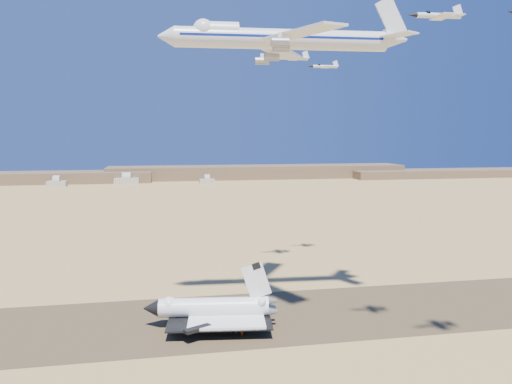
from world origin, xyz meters
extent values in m
plane|color=tan|center=(0.00, 0.00, 0.00)|extent=(1200.00, 1200.00, 0.00)
cube|color=brown|center=(0.00, 0.00, 0.03)|extent=(600.00, 50.00, 0.06)
cube|color=brown|center=(120.00, 540.00, 9.00)|extent=(420.00, 60.00, 18.00)
cube|color=brown|center=(400.00, 510.00, 5.50)|extent=(300.00, 60.00, 11.00)
cube|color=beige|center=(-140.00, 470.00, 3.25)|extent=(22.00, 14.00, 6.50)
cube|color=beige|center=(-60.00, 485.00, 3.75)|extent=(30.00, 15.00, 7.50)
cube|color=beige|center=(40.00, 475.00, 2.75)|extent=(19.00, 12.50, 5.50)
cylinder|color=white|center=(-1.83, -5.45, 6.35)|extent=(34.35, 10.06, 5.93)
cone|color=black|center=(-20.95, -3.07, 6.35)|extent=(5.42, 6.18, 5.63)
sphere|color=white|center=(-15.48, -3.75, 7.20)|extent=(5.50, 5.50, 5.50)
cube|color=white|center=(2.37, -5.97, 3.92)|extent=(26.24, 28.08, 0.95)
cube|color=black|center=(0.27, -5.71, 3.44)|extent=(34.65, 29.13, 0.53)
cube|color=white|center=(11.83, -7.14, 14.61)|extent=(9.83, 1.95, 12.19)
cylinder|color=gray|center=(-15.48, -3.75, 1.69)|extent=(0.38, 0.38, 3.39)
cylinder|color=black|center=(-15.48, -3.75, 0.58)|extent=(1.21, 0.62, 1.16)
cylinder|color=gray|center=(3.82, -11.48, 1.69)|extent=(0.38, 0.38, 3.39)
cylinder|color=black|center=(3.82, -11.48, 0.58)|extent=(1.21, 0.62, 1.16)
cylinder|color=gray|center=(5.13, -0.98, 1.69)|extent=(0.38, 0.38, 3.39)
cylinder|color=black|center=(5.13, -0.98, 0.58)|extent=(1.21, 0.62, 1.16)
cylinder|color=silver|center=(20.67, -3.80, 89.82)|extent=(66.33, 10.13, 6.22)
cone|color=silver|center=(-14.74, -1.69, 89.82)|extent=(5.22, 6.50, 6.22)
sphere|color=silver|center=(-3.58, -2.35, 92.06)|extent=(6.41, 6.41, 6.41)
cube|color=silver|center=(21.68, -19.43, 88.66)|extent=(20.09, 30.15, 0.68)
cube|color=silver|center=(23.53, 11.61, 88.66)|extent=(22.66, 29.44, 0.68)
cube|color=silver|center=(55.21, -12.18, 90.80)|extent=(9.56, 11.95, 0.49)
cube|color=silver|center=(55.97, 0.43, 90.80)|extent=(10.35, 11.87, 0.49)
cube|color=silver|center=(55.59, -5.88, 97.11)|extent=(11.10, 1.34, 13.89)
cylinder|color=gray|center=(18.21, -12.41, 85.74)|extent=(5.00, 2.81, 2.53)
cylinder|color=gray|center=(15.75, -21.03, 85.74)|extent=(5.00, 2.81, 2.53)
cylinder|color=gray|center=(19.25, 5.05, 85.74)|extent=(5.00, 2.81, 2.53)
cylinder|color=gray|center=(17.83, 13.89, 85.74)|extent=(5.00, 2.81, 2.53)
imported|color=#CE5E0C|center=(4.43, -13.00, 0.94)|extent=(0.51, 0.70, 1.76)
imported|color=#CE5E0C|center=(6.11, -14.82, 0.91)|extent=(0.77, 0.95, 1.69)
imported|color=#CE5E0C|center=(5.75, -15.09, 0.94)|extent=(0.98, 1.15, 1.75)
cylinder|color=silver|center=(49.37, -44.40, 88.87)|extent=(11.08, 2.07, 1.29)
cone|color=black|center=(42.78, -43.93, 88.87)|extent=(2.47, 1.36, 1.19)
sphere|color=black|center=(46.63, -44.20, 89.33)|extent=(1.29, 1.29, 1.29)
cube|color=silver|center=(50.29, -44.47, 88.69)|extent=(3.73, 7.55, 0.23)
cube|color=silver|center=(53.95, -44.73, 88.87)|extent=(2.34, 4.72, 0.18)
cube|color=silver|center=(54.13, -44.74, 90.16)|extent=(2.79, 0.43, 3.11)
cylinder|color=silver|center=(37.15, 45.40, 91.91)|extent=(12.69, 1.73, 1.48)
cone|color=black|center=(29.56, 45.25, 91.91)|extent=(2.77, 1.43, 1.37)
sphere|color=black|center=(33.99, 45.34, 92.44)|extent=(1.48, 1.48, 1.48)
cube|color=silver|center=(38.21, 45.42, 91.70)|extent=(3.86, 8.51, 0.26)
cube|color=silver|center=(42.43, 45.51, 91.91)|extent=(2.43, 5.32, 0.21)
cube|color=silver|center=(42.64, 45.51, 93.39)|extent=(3.20, 0.33, 3.57)
cylinder|color=silver|center=(55.26, 57.93, 90.68)|extent=(11.09, 1.80, 1.29)
cone|color=black|center=(48.65, 58.24, 90.68)|extent=(2.44, 1.31, 1.20)
sphere|color=black|center=(52.51, 58.06, 91.14)|extent=(1.29, 1.29, 1.29)
cube|color=silver|center=(56.18, 57.89, 90.50)|extent=(3.56, 7.50, 0.23)
cube|color=silver|center=(59.86, 57.72, 90.68)|extent=(2.23, 4.69, 0.18)
cube|color=silver|center=(60.04, 57.71, 91.97)|extent=(2.79, 0.36, 3.11)
camera|label=1|loc=(-16.99, -157.74, 60.09)|focal=35.00mm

